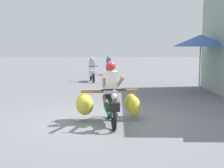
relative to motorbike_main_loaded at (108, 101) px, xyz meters
The scene contains 5 objects.
ground_plane 0.56m from the motorbike_main_loaded, 124.47° to the left, with size 120.00×120.00×0.00m, color slate.
motorbike_main_loaded is the anchor object (origin of this frame).
motorbike_distant_ahead_left 13.56m from the motorbike_main_loaded, 91.74° to the left, with size 0.60×1.60×1.40m.
motorbike_distant_ahead_right 9.34m from the motorbike_main_loaded, 97.57° to the left, with size 0.60×1.60×1.40m.
market_umbrella_near_shop 6.72m from the motorbike_main_loaded, 54.27° to the left, with size 2.34×2.34×2.49m.
Camera 1 is at (0.35, -7.61, 1.89)m, focal length 47.18 mm.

